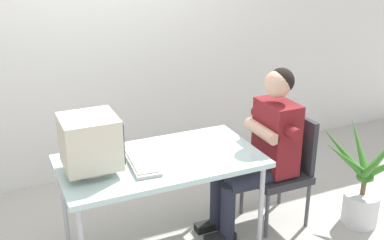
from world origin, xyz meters
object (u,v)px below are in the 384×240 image
(person_seated, at_px, (263,146))
(desk, at_px, (161,165))
(office_chair, at_px, (284,165))
(crt_monitor, at_px, (90,142))
(potted_plant, at_px, (363,184))
(keyboard, at_px, (142,162))

(person_seated, bearing_deg, desk, 178.28)
(office_chair, distance_m, person_seated, 0.29)
(person_seated, bearing_deg, crt_monitor, 178.69)
(desk, distance_m, office_chair, 1.05)
(office_chair, bearing_deg, potted_plant, -31.29)
(crt_monitor, bearing_deg, person_seated, -1.31)
(crt_monitor, height_order, potted_plant, crt_monitor)
(crt_monitor, height_order, person_seated, person_seated)
(office_chair, xyz_separation_m, person_seated, (-0.20, 0.00, 0.20))
(desk, bearing_deg, person_seated, -1.72)
(keyboard, bearing_deg, potted_plant, -10.65)
(desk, distance_m, person_seated, 0.82)
(desk, relative_size, crt_monitor, 3.64)
(desk, relative_size, keyboard, 3.11)
(crt_monitor, height_order, office_chair, crt_monitor)
(potted_plant, bearing_deg, crt_monitor, 170.10)
(potted_plant, bearing_deg, desk, 167.36)
(crt_monitor, relative_size, person_seated, 0.30)
(crt_monitor, bearing_deg, potted_plant, -9.90)
(crt_monitor, relative_size, office_chair, 0.44)
(crt_monitor, distance_m, office_chair, 1.57)
(person_seated, height_order, potted_plant, person_seated)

